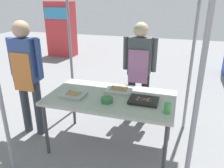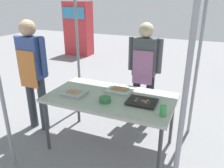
# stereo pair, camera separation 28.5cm
# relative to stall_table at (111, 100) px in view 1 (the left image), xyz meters

# --- Properties ---
(ground_plane) EXTENTS (18.00, 18.00, 0.00)m
(ground_plane) POSITION_rel_stall_table_xyz_m (0.00, 0.00, -0.70)
(ground_plane) COLOR slate
(stall_table) EXTENTS (1.60, 0.90, 0.75)m
(stall_table) POSITION_rel_stall_table_xyz_m (0.00, 0.00, 0.00)
(stall_table) COLOR #B7B2A8
(stall_table) RESTS_ON ground
(tray_grilled_sausages) EXTENTS (0.33, 0.27, 0.05)m
(tray_grilled_sausages) POSITION_rel_stall_table_xyz_m (0.05, 0.19, 0.07)
(tray_grilled_sausages) COLOR silver
(tray_grilled_sausages) RESTS_ON stall_table
(tray_meat_skewers) EXTENTS (0.35, 0.28, 0.04)m
(tray_meat_skewers) POSITION_rel_stall_table_xyz_m (0.42, -0.04, 0.07)
(tray_meat_skewers) COLOR black
(tray_meat_skewers) RESTS_ON stall_table
(tray_pork_links) EXTENTS (0.30, 0.25, 0.05)m
(tray_pork_links) POSITION_rel_stall_table_xyz_m (-0.46, -0.13, 0.07)
(tray_pork_links) COLOR #ADADB2
(tray_pork_links) RESTS_ON stall_table
(condiment_bowl) EXTENTS (0.15, 0.15, 0.06)m
(condiment_bowl) POSITION_rel_stall_table_xyz_m (0.01, -0.17, 0.08)
(condiment_bowl) COLOR #33723F
(condiment_bowl) RESTS_ON stall_table
(drink_cup_near_edge) EXTENTS (0.07, 0.07, 0.12)m
(drink_cup_near_edge) POSITION_rel_stall_table_xyz_m (0.71, -0.24, 0.11)
(drink_cup_near_edge) COLOR #3F994C
(drink_cup_near_edge) RESTS_ON stall_table
(vendor_woman) EXTENTS (0.52, 0.23, 1.59)m
(vendor_woman) POSITION_rel_stall_table_xyz_m (0.20, 0.84, 0.24)
(vendor_woman) COLOR black
(vendor_woman) RESTS_ON ground
(customer_nearby) EXTENTS (0.52, 0.23, 1.65)m
(customer_nearby) POSITION_rel_stall_table_xyz_m (-1.22, 0.00, 0.29)
(customer_nearby) COLOR #333842
(customer_nearby) RESTS_ON ground
(neighbor_stall_right) EXTENTS (0.91, 0.54, 1.80)m
(neighbor_stall_right) POSITION_rel_stall_table_xyz_m (-3.17, 4.45, 0.21)
(neighbor_stall_right) COLOR #C63338
(neighbor_stall_right) RESTS_ON ground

